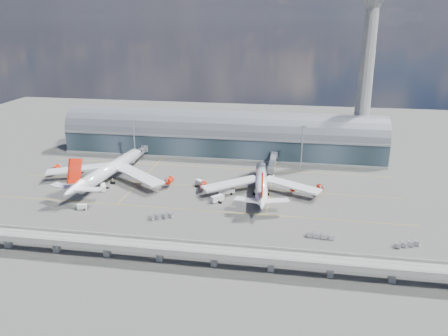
% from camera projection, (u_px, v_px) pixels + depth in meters
% --- Properties ---
extents(ground, '(500.00, 500.00, 0.00)m').
position_uv_depth(ground, '(195.00, 201.00, 208.77)').
color(ground, '#474744').
rests_on(ground, ground).
extents(taxi_lines, '(200.00, 80.12, 0.01)m').
position_uv_depth(taxi_lines, '(204.00, 184.00, 229.36)').
color(taxi_lines, gold).
rests_on(taxi_lines, ground).
extents(terminal, '(200.00, 30.00, 28.00)m').
position_uv_depth(terminal, '(222.00, 136.00, 277.72)').
color(terminal, '#202E35').
rests_on(terminal, ground).
extents(control_tower, '(19.00, 19.00, 103.00)m').
position_uv_depth(control_tower, '(366.00, 74.00, 255.91)').
color(control_tower, gray).
rests_on(control_tower, ground).
extents(guideway, '(220.00, 8.50, 7.20)m').
position_uv_depth(guideway, '(159.00, 248.00, 155.78)').
color(guideway, gray).
rests_on(guideway, ground).
extents(floodlight_mast_left, '(3.00, 0.70, 25.70)m').
position_uv_depth(floodlight_mast_left, '(134.00, 139.00, 263.37)').
color(floodlight_mast_left, gray).
rests_on(floodlight_mast_left, ground).
extents(floodlight_mast_right, '(3.00, 0.70, 25.70)m').
position_uv_depth(floodlight_mast_right, '(302.00, 147.00, 247.73)').
color(floodlight_mast_right, gray).
rests_on(floodlight_mast_right, ground).
extents(airliner_left, '(71.55, 75.25, 22.93)m').
position_uv_depth(airliner_left, '(108.00, 171.00, 230.41)').
color(airliner_left, white).
rests_on(airliner_left, ground).
extents(airliner_right, '(61.41, 64.21, 20.36)m').
position_uv_depth(airliner_right, '(261.00, 184.00, 215.92)').
color(airliner_right, white).
rests_on(airliner_right, ground).
extents(jet_bridge_left, '(4.40, 28.00, 7.25)m').
position_uv_depth(jet_bridge_left, '(139.00, 153.00, 263.93)').
color(jet_bridge_left, gray).
rests_on(jet_bridge_left, ground).
extents(jet_bridge_right, '(4.40, 32.00, 7.25)m').
position_uv_depth(jet_bridge_right, '(273.00, 161.00, 249.45)').
color(jet_bridge_right, gray).
rests_on(jet_bridge_right, ground).
extents(service_truck_0, '(5.17, 7.15, 2.85)m').
position_uv_depth(service_truck_0, '(103.00, 187.00, 221.53)').
color(service_truck_0, silver).
rests_on(service_truck_0, ground).
extents(service_truck_1, '(4.64, 2.95, 2.49)m').
position_uv_depth(service_truck_1, '(82.00, 207.00, 199.35)').
color(service_truck_1, silver).
rests_on(service_truck_1, ground).
extents(service_truck_2, '(8.32, 4.74, 2.90)m').
position_uv_depth(service_truck_2, '(227.00, 191.00, 217.00)').
color(service_truck_2, silver).
rests_on(service_truck_2, ground).
extents(service_truck_3, '(6.17, 6.28, 3.08)m').
position_uv_depth(service_truck_3, '(217.00, 199.00, 207.43)').
color(service_truck_3, silver).
rests_on(service_truck_3, ground).
extents(service_truck_4, '(2.25, 4.48, 2.59)m').
position_uv_depth(service_truck_4, '(272.00, 178.00, 234.39)').
color(service_truck_4, silver).
rests_on(service_truck_4, ground).
extents(service_truck_5, '(6.41, 5.85, 3.04)m').
position_uv_depth(service_truck_5, '(201.00, 183.00, 226.62)').
color(service_truck_5, silver).
rests_on(service_truck_5, ground).
extents(cargo_train_0, '(10.89, 6.32, 1.87)m').
position_uv_depth(cargo_train_0, '(161.00, 217.00, 190.19)').
color(cargo_train_0, gray).
rests_on(cargo_train_0, ground).
extents(cargo_train_1, '(11.24, 3.03, 1.85)m').
position_uv_depth(cargo_train_1, '(320.00, 236.00, 173.23)').
color(cargo_train_1, gray).
rests_on(cargo_train_1, ground).
extents(cargo_train_2, '(10.66, 5.69, 1.81)m').
position_uv_depth(cargo_train_2, '(407.00, 244.00, 166.97)').
color(cargo_train_2, gray).
rests_on(cargo_train_2, ground).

